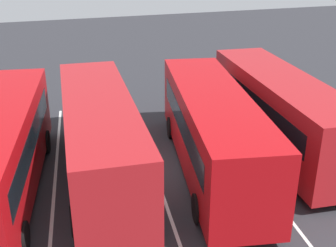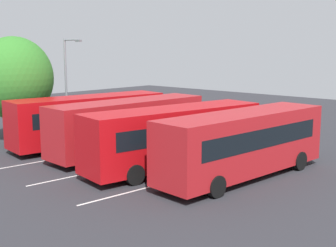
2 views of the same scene
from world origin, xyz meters
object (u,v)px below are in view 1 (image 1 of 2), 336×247
bus_center_left (212,129)px  bus_center_right (100,136)px  bus_far_left (280,110)px  pedestrian (20,99)px

bus_center_left → bus_center_right: 4.34m
bus_center_left → bus_far_left: bearing=-63.9°
bus_far_left → bus_center_left: same height
bus_center_left → pedestrian: bus_center_left is taller
bus_center_right → pedestrian: bearing=25.1°
bus_far_left → bus_center_left: bearing=110.9°
bus_center_left → bus_center_right: bearing=91.1°
bus_far_left → pedestrian: bearing=61.3°
bus_center_right → bus_center_left: bearing=-95.5°
bus_center_right → pedestrian: 8.23m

